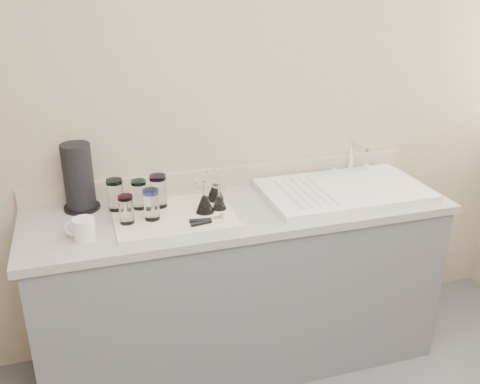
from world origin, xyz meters
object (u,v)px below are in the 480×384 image
object	(u,v)px
goblet_front_right	(219,201)
white_mug	(83,229)
can_opener	(207,221)
tumbler_blue	(151,204)
paper_towel_roll	(79,178)
tumbler_cyan	(139,194)
tumbler_teal	(115,194)
sink_unit	(343,190)
goblet_front_left	(205,202)
tumbler_purple	(158,191)
tumbler_magenta	(126,209)
goblet_back_right	(215,190)

from	to	relation	value
goblet_front_right	white_mug	distance (m)	0.64
can_opener	tumbler_blue	bearing A→B (deg)	153.96
white_mug	paper_towel_roll	xyz separation A→B (m)	(0.00, 0.33, 0.11)
white_mug	tumbler_cyan	bearing A→B (deg)	41.40
tumbler_teal	sink_unit	bearing A→B (deg)	-6.29
tumbler_teal	tumbler_blue	bearing A→B (deg)	-46.39
goblet_front_left	can_opener	bearing A→B (deg)	-98.70
tumbler_purple	white_mug	bearing A→B (deg)	-147.40
tumbler_purple	tumbler_magenta	world-z (taller)	tumbler_purple
tumbler_purple	goblet_front_left	world-z (taller)	tumbler_purple
goblet_back_right	paper_towel_roll	bearing A→B (deg)	170.97
goblet_front_right	paper_towel_roll	size ratio (longest dim) A/B	0.39
paper_towel_roll	sink_unit	bearing A→B (deg)	-8.94
tumbler_cyan	paper_towel_roll	distance (m)	0.29
tumbler_blue	paper_towel_roll	size ratio (longest dim) A/B	0.44
tumbler_magenta	white_mug	xyz separation A→B (m)	(-0.19, -0.09, -0.03)
tumbler_blue	white_mug	bearing A→B (deg)	-162.16
tumbler_magenta	goblet_back_right	size ratio (longest dim) A/B	0.84
tumbler_blue	can_opener	size ratio (longest dim) A/B	0.91
tumbler_cyan	tumbler_blue	distance (m)	0.14
paper_towel_roll	goblet_back_right	bearing A→B (deg)	-9.03
goblet_front_left	white_mug	bearing A→B (deg)	-169.63
sink_unit	tumbler_blue	world-z (taller)	sink_unit
tumbler_purple	goblet_back_right	size ratio (longest dim) A/B	1.01
tumbler_blue	goblet_front_right	world-z (taller)	tumbler_blue
tumbler_magenta	sink_unit	bearing A→B (deg)	1.90
tumbler_blue	paper_towel_roll	xyz separation A→B (m)	(-0.30, 0.23, 0.08)
sink_unit	paper_towel_roll	bearing A→B (deg)	171.06
tumbler_blue	can_opener	bearing A→B (deg)	-26.04
tumbler_teal	can_opener	xyz separation A→B (m)	(0.38, -0.27, -0.07)
tumbler_magenta	can_opener	xyz separation A→B (m)	(0.34, -0.11, -0.06)
tumbler_purple	paper_towel_roll	world-z (taller)	paper_towel_roll
tumbler_magenta	goblet_front_right	distance (m)	0.44
sink_unit	tumbler_blue	size ratio (longest dim) A/B	5.69
can_opener	goblet_front_left	bearing A→B (deg)	81.30
sink_unit	goblet_front_right	distance (m)	0.66
tumbler_teal	tumbler_cyan	distance (m)	0.11
tumbler_cyan	goblet_front_left	world-z (taller)	goblet_front_left
tumbler_teal	white_mug	distance (m)	0.30
can_opener	white_mug	distance (m)	0.54
paper_towel_roll	white_mug	bearing A→B (deg)	-90.29
goblet_front_right	white_mug	size ratio (longest dim) A/B	0.88
tumbler_blue	goblet_back_right	distance (m)	0.36
tumbler_teal	paper_towel_roll	bearing A→B (deg)	153.56
tumbler_teal	goblet_back_right	distance (m)	0.48
tumbler_teal	tumbler_magenta	xyz separation A→B (m)	(0.03, -0.16, -0.01)
goblet_back_right	tumbler_magenta	bearing A→B (deg)	-162.81
tumbler_cyan	tumbler_purple	bearing A→B (deg)	-4.29
tumbler_cyan	can_opener	bearing A→B (deg)	-43.10
tumbler_teal	tumbler_cyan	xyz separation A→B (m)	(0.11, -0.02, -0.01)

